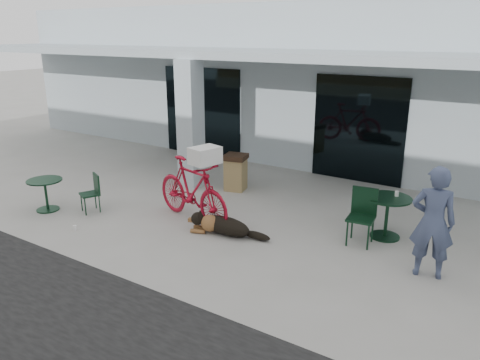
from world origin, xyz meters
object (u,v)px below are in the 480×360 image
Objects in this scene: bicycle at (192,191)px; cafe_chair_far_a at (361,218)px; dog at (225,225)px; trash_receptacle at (236,172)px; cafe_table_near at (46,195)px; cafe_chair_near at (90,194)px; person at (433,222)px; cafe_table_far at (386,217)px.

bicycle reaches higher than cafe_chair_far_a.
dog is 2.71m from trash_receptacle.
bicycle is at bearing 22.35° from cafe_table_near.
cafe_chair_far_a is at bearing 18.03° from cafe_table_near.
dog is 3.19m from cafe_chair_near.
trash_receptacle is at bearing 100.15° from dog.
cafe_chair_far_a is at bearing -20.50° from trash_receptacle.
bicycle is 2.95× the size of cafe_table_near.
trash_receptacle reaches higher than cafe_chair_near.
person reaches higher than cafe_chair_far_a.
bicycle reaches higher than cafe_table_near.
cafe_table_near reaches higher than dog.
trash_receptacle reaches higher than cafe_table_near.
bicycle is at bearing -9.42° from person.
cafe_chair_far_a is at bearing -119.32° from cafe_table_far.
cafe_table_near is 0.87× the size of cafe_table_far.
bicycle is 2.64× the size of cafe_chair_near.
cafe_chair_far_a is at bearing -35.22° from person.
bicycle is 3.36m from cafe_chair_far_a.
cafe_chair_near is 0.97× the size of cafe_table_far.
cafe_table_far is at bearing 45.30° from cafe_chair_near.
bicycle is at bearing -159.25° from cafe_table_far.
cafe_table_far is (5.74, 2.15, -0.01)m from cafe_chair_near.
dog is 1.66× the size of cafe_table_near.
cafe_chair_near is at bearing 124.44° from bicycle.
bicycle is 2.12× the size of cafe_chair_far_a.
trash_receptacle is at bearing 168.48° from cafe_table_far.
dog is 3.70m from person.
cafe_table_near is 7.77m from person.
bicycle is 1.20× the size of person.
cafe_chair_near is 0.93× the size of trash_receptacle.
person is at bearing 11.26° from cafe_table_near.
person is (6.73, 1.06, 0.50)m from cafe_chair_near.
cafe_table_far is 0.83× the size of cafe_chair_far_a.
cafe_chair_far_a reaches higher than cafe_chair_near.
bicycle is at bearing -80.38° from trash_receptacle.
cafe_table_far reaches higher than dog.
trash_receptacle reaches higher than cafe_table_far.
cafe_table_far is at bearing -55.06° from bicycle.
cafe_table_near is (-4.00, -1.05, 0.14)m from dog.
bicycle is 1.78× the size of dog.
dog is at bearing -87.88° from bicycle.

